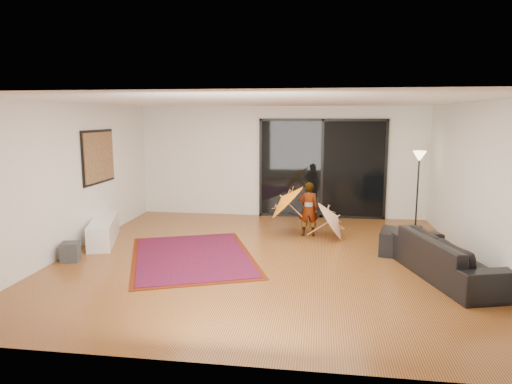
% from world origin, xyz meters
% --- Properties ---
extents(floor, '(7.00, 7.00, 0.00)m').
position_xyz_m(floor, '(0.00, 0.00, 0.00)').
color(floor, '#A2592C').
rests_on(floor, ground).
extents(ceiling, '(7.00, 7.00, 0.00)m').
position_xyz_m(ceiling, '(0.00, 0.00, 2.70)').
color(ceiling, white).
rests_on(ceiling, wall_back).
extents(wall_back, '(7.00, 0.00, 7.00)m').
position_xyz_m(wall_back, '(0.00, 3.50, 1.35)').
color(wall_back, silver).
rests_on(wall_back, floor).
extents(wall_front, '(7.00, 0.00, 7.00)m').
position_xyz_m(wall_front, '(0.00, -3.50, 1.35)').
color(wall_front, silver).
rests_on(wall_front, floor).
extents(wall_left, '(0.00, 7.00, 7.00)m').
position_xyz_m(wall_left, '(-3.50, 0.00, 1.35)').
color(wall_left, silver).
rests_on(wall_left, floor).
extents(wall_right, '(0.00, 7.00, 7.00)m').
position_xyz_m(wall_right, '(3.50, 0.00, 1.35)').
color(wall_right, silver).
rests_on(wall_right, floor).
extents(sliding_door, '(3.06, 0.07, 2.40)m').
position_xyz_m(sliding_door, '(1.00, 3.47, 1.20)').
color(sliding_door, black).
rests_on(sliding_door, wall_back).
extents(painting, '(0.04, 1.28, 1.08)m').
position_xyz_m(painting, '(-3.46, 1.00, 1.65)').
color(painting, black).
rests_on(painting, wall_left).
extents(media_console, '(0.93, 1.71, 0.46)m').
position_xyz_m(media_console, '(-3.25, 0.62, 0.23)').
color(media_console, white).
rests_on(media_console, floor).
extents(speaker, '(0.35, 0.35, 0.33)m').
position_xyz_m(speaker, '(-3.25, -0.62, 0.16)').
color(speaker, '#424244').
rests_on(speaker, floor).
extents(persian_rug, '(2.96, 3.43, 0.02)m').
position_xyz_m(persian_rug, '(-1.25, -0.10, 0.01)').
color(persian_rug, '#551907').
rests_on(persian_rug, floor).
extents(sofa, '(1.48, 2.38, 0.65)m').
position_xyz_m(sofa, '(2.95, -0.57, 0.33)').
color(sofa, black).
rests_on(sofa, floor).
extents(ottoman, '(0.90, 0.90, 0.42)m').
position_xyz_m(ottoman, '(2.46, 0.60, 0.21)').
color(ottoman, black).
rests_on(ottoman, floor).
extents(floor_lamp, '(0.29, 0.29, 1.71)m').
position_xyz_m(floor_lamp, '(3.10, 2.72, 1.35)').
color(floor_lamp, black).
rests_on(floor_lamp, floor).
extents(child, '(0.44, 0.32, 1.13)m').
position_xyz_m(child, '(0.73, 1.64, 0.57)').
color(child, '#999999').
rests_on(child, floor).
extents(parasol_orange, '(0.74, 0.90, 0.90)m').
position_xyz_m(parasol_orange, '(0.18, 1.59, 0.73)').
color(parasol_orange, orange).
rests_on(parasol_orange, child).
extents(parasol_white, '(0.65, 0.87, 0.95)m').
position_xyz_m(parasol_white, '(1.33, 1.49, 0.50)').
color(parasol_white, white).
rests_on(parasol_white, floor).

